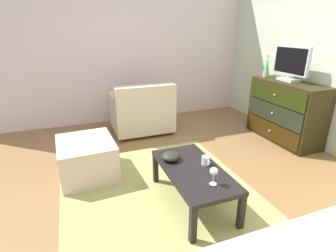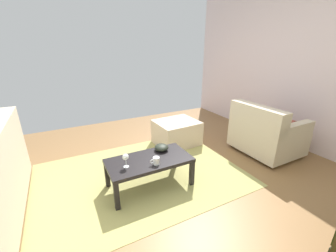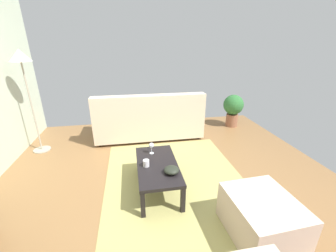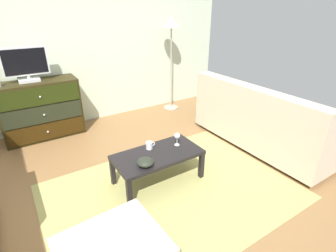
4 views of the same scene
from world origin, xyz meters
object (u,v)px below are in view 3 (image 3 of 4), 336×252
coffee_table (157,167)px  ottoman (261,217)px  wine_glass (151,146)px  potted_plant (233,108)px  bowl_decorative (171,170)px  standing_lamp (22,66)px  mug (146,163)px  couch_large (149,120)px

coffee_table → ottoman: size_ratio=1.41×
wine_glass → potted_plant: size_ratio=0.22×
bowl_decorative → standing_lamp: standing_lamp is taller
mug → standing_lamp: (1.44, 1.75, 1.04)m
coffee_table → standing_lamp: standing_lamp is taller
coffee_table → potted_plant: size_ratio=1.37×
mug → couch_large: size_ratio=0.06×
couch_large → potted_plant: bearing=-82.0°
wine_glass → standing_lamp: 2.37m
standing_lamp → potted_plant: (0.53, -3.85, -1.02)m
ottoman → bowl_decorative: bearing=49.2°
wine_glass → bowl_decorative: bearing=-161.0°
couch_large → standing_lamp: size_ratio=1.21×
coffee_table → couch_large: couch_large is taller
couch_large → potted_plant: (0.27, -1.91, 0.08)m
ottoman → standing_lamp: bearing=50.4°
mug → coffee_table: bearing=-79.9°
couch_large → potted_plant: couch_large is taller
couch_large → wine_glass: bearing=176.1°
coffee_table → standing_lamp: size_ratio=0.58×
coffee_table → ottoman: ottoman is taller
bowl_decorative → ottoman: (-0.66, -0.76, -0.20)m
bowl_decorative → potted_plant: potted_plant is taller
mug → potted_plant: size_ratio=0.16×
mug → bowl_decorative: 0.34m
couch_large → potted_plant: size_ratio=2.85×
ottoman → coffee_table: bearing=45.4°
ottoman → potted_plant: bearing=-20.6°
mug → potted_plant: 2.88m
bowl_decorative → potted_plant: bearing=-40.1°
coffee_table → couch_large: size_ratio=0.48×
coffee_table → standing_lamp: bearing=53.1°
coffee_table → couch_large: (1.67, -0.05, 0.03)m
bowl_decorative → potted_plant: size_ratio=0.25×
coffee_table → potted_plant: (1.94, -1.96, 0.11)m
ottoman → couch_large: bearing=18.3°
bowl_decorative → ottoman: size_ratio=0.25×
ottoman → potted_plant: potted_plant is taller
couch_large → standing_lamp: standing_lamp is taller
standing_lamp → mug: bearing=-129.5°
couch_large → standing_lamp: 2.25m
wine_glass → mug: size_ratio=1.38×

